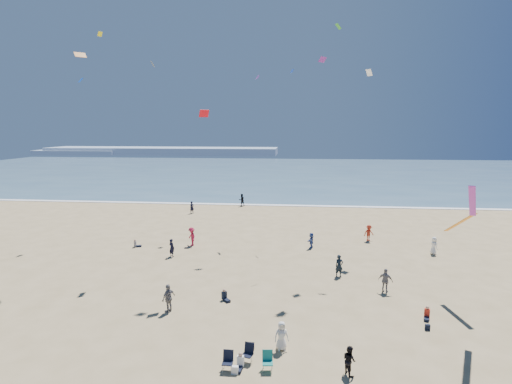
# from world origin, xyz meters

# --- Properties ---
(ground) EXTENTS (220.00, 220.00, 0.00)m
(ground) POSITION_xyz_m (0.00, 0.00, 0.00)
(ground) COLOR tan
(ground) RESTS_ON ground
(ocean) EXTENTS (220.00, 100.00, 0.06)m
(ocean) POSITION_xyz_m (0.00, 95.00, 0.03)
(ocean) COLOR #476B84
(ocean) RESTS_ON ground
(surf_line) EXTENTS (220.00, 1.20, 0.08)m
(surf_line) POSITION_xyz_m (0.00, 45.00, 0.04)
(surf_line) COLOR white
(surf_line) RESTS_ON ground
(headland_far) EXTENTS (110.00, 20.00, 3.20)m
(headland_far) POSITION_xyz_m (-60.00, 170.00, 1.60)
(headland_far) COLOR #7A8EA8
(headland_far) RESTS_ON ground
(headland_near) EXTENTS (40.00, 14.00, 2.00)m
(headland_near) POSITION_xyz_m (-100.00, 165.00, 1.00)
(headland_near) COLOR #7A8EA8
(headland_near) RESTS_ON ground
(standing_flyers) EXTENTS (32.21, 50.59, 1.94)m
(standing_flyers) POSITION_xyz_m (2.68, 16.57, 0.88)
(standing_flyers) COLOR gray
(standing_flyers) RESTS_ON ground
(seated_group) EXTENTS (25.81, 28.18, 0.84)m
(seated_group) POSITION_xyz_m (0.99, 6.57, 0.42)
(seated_group) COLOR white
(seated_group) RESTS_ON ground
(chair_cluster) EXTENTS (2.63, 1.48, 1.00)m
(chair_cluster) POSITION_xyz_m (2.26, 1.23, 0.50)
(chair_cluster) COLOR black
(chair_cluster) RESTS_ON ground
(white_tote) EXTENTS (0.35, 0.20, 0.40)m
(white_tote) POSITION_xyz_m (1.69, 0.71, 0.20)
(white_tote) COLOR white
(white_tote) RESTS_ON ground
(black_backpack) EXTENTS (0.30, 0.22, 0.38)m
(black_backpack) POSITION_xyz_m (2.27, 2.98, 0.19)
(black_backpack) COLOR black
(black_backpack) RESTS_ON ground
(navy_bag) EXTENTS (0.28, 0.18, 0.34)m
(navy_bag) POSITION_xyz_m (12.63, 6.23, 0.17)
(navy_bag) COLOR black
(navy_bag) RESTS_ON ground
(kites_aloft) EXTENTS (41.65, 39.76, 29.69)m
(kites_aloft) POSITION_xyz_m (8.89, 12.04, 15.15)
(kites_aloft) COLOR #76218C
(kites_aloft) RESTS_ON ground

